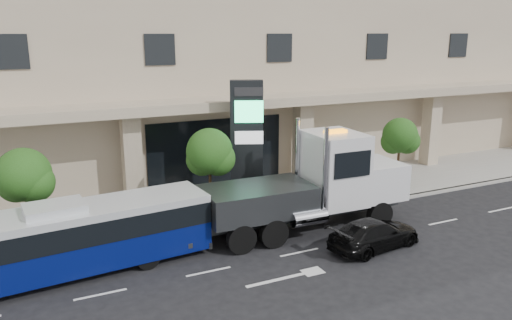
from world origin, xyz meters
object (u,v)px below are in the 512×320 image
(city_bus, at_px, (58,241))
(black_sedan, at_px, (374,234))
(signage_pylon, at_px, (247,144))
(tow_truck, at_px, (315,186))

(city_bus, xyz_separation_m, black_sedan, (12.19, -2.91, -0.83))
(black_sedan, height_order, signage_pylon, signage_pylon)
(city_bus, distance_m, black_sedan, 12.56)
(tow_truck, relative_size, signage_pylon, 1.70)
(tow_truck, bearing_deg, black_sedan, -68.44)
(tow_truck, height_order, black_sedan, tow_truck)
(tow_truck, xyz_separation_m, black_sedan, (1.09, -3.01, -1.43))
(tow_truck, bearing_deg, city_bus, -177.95)
(tow_truck, distance_m, black_sedan, 3.51)
(city_bus, height_order, tow_truck, tow_truck)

